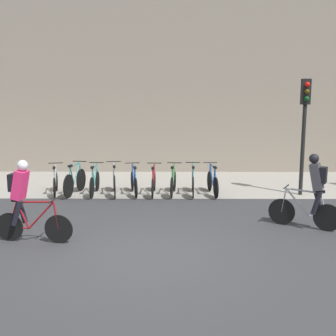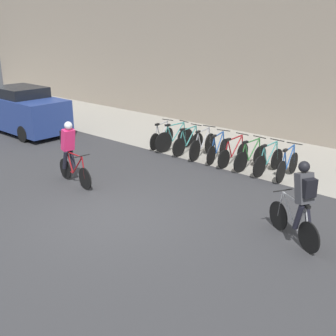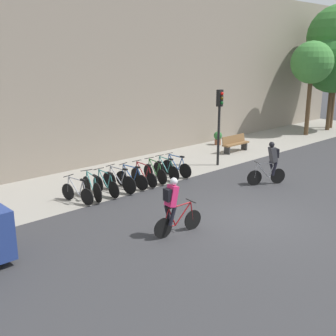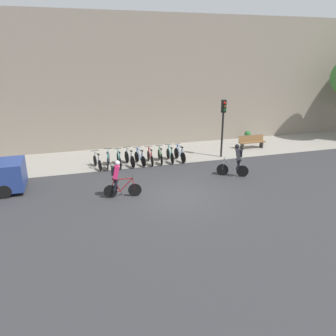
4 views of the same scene
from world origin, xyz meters
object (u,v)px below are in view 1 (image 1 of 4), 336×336
at_px(parked_bike_8, 213,182).
at_px(parked_bike_2, 95,182).
at_px(parked_bike_1, 75,181).
at_px(traffic_light_pole, 305,115).
at_px(cyclist_grey, 313,189).
at_px(parked_bike_3, 114,181).
at_px(parked_bike_0, 55,182).
at_px(cyclist_pink, 23,198).
at_px(parked_bike_5, 154,182).
at_px(parked_bike_6, 173,182).
at_px(parked_bike_4, 134,182).
at_px(parked_bike_7, 193,182).

bearing_deg(parked_bike_8, parked_bike_2, -179.99).
bearing_deg(parked_bike_1, traffic_light_pole, -0.19).
distance_m(cyclist_grey, traffic_light_pole, 3.81).
distance_m(cyclist_grey, parked_bike_3, 6.10).
bearing_deg(traffic_light_pole, parked_bike_8, 179.54).
xyz_separation_m(parked_bike_1, parked_bike_3, (1.23, -0.00, -0.01)).
relative_size(parked_bike_2, parked_bike_3, 0.94).
bearing_deg(parked_bike_0, parked_bike_3, 0.01).
bearing_deg(parked_bike_1, cyclist_pink, -90.99).
relative_size(parked_bike_5, parked_bike_6, 1.03).
distance_m(parked_bike_0, parked_bike_3, 1.84).
distance_m(parked_bike_2, parked_bike_5, 1.84).
height_order(parked_bike_2, parked_bike_8, parked_bike_8).
xyz_separation_m(parked_bike_1, parked_bike_5, (2.45, -0.00, -0.04)).
bearing_deg(cyclist_pink, parked_bike_3, 73.27).
distance_m(parked_bike_6, traffic_light_pole, 4.47).
bearing_deg(parked_bike_3, parked_bike_6, 0.00).
xyz_separation_m(parked_bike_0, parked_bike_6, (3.68, 0.00, 0.01)).
bearing_deg(cyclist_grey, parked_bike_6, 132.79).
distance_m(cyclist_grey, parked_bike_5, 5.14).
relative_size(cyclist_pink, traffic_light_pole, 0.49).
bearing_deg(parked_bike_8, parked_bike_5, -179.96).
relative_size(cyclist_grey, traffic_light_pole, 0.50).
bearing_deg(parked_bike_3, cyclist_pink, -106.73).
distance_m(parked_bike_0, traffic_light_pole, 7.92).
bearing_deg(parked_bike_0, parked_bike_4, -0.01).
height_order(parked_bike_6, traffic_light_pole, traffic_light_pole).
height_order(cyclist_pink, parked_bike_4, cyclist_pink).
distance_m(parked_bike_8, traffic_light_pole, 3.43).
relative_size(parked_bike_1, parked_bike_3, 0.97).
distance_m(parked_bike_0, parked_bike_6, 3.68).
xyz_separation_m(parked_bike_0, parked_bike_2, (1.22, -0.00, 0.01)).
xyz_separation_m(cyclist_grey, parked_bike_0, (-6.85, 3.43, -0.57)).
bearing_deg(parked_bike_5, parked_bike_4, 179.91).
relative_size(parked_bike_0, parked_bike_2, 0.95).
distance_m(parked_bike_5, traffic_light_pole, 5.03).
distance_m(cyclist_pink, parked_bike_8, 6.18).
relative_size(parked_bike_2, parked_bike_7, 1.00).
bearing_deg(parked_bike_3, parked_bike_2, -179.96).
bearing_deg(traffic_light_pole, parked_bike_3, 179.78).
xyz_separation_m(cyclist_pink, traffic_light_pole, (7.11, 4.31, 1.51)).
relative_size(parked_bike_1, parked_bike_5, 1.03).
bearing_deg(parked_bike_2, parked_bike_4, -0.00).
bearing_deg(traffic_light_pole, parked_bike_2, 179.81).
bearing_deg(parked_bike_1, parked_bike_2, -0.15).
xyz_separation_m(cyclist_grey, parked_bike_5, (-3.79, 3.43, -0.57)).
height_order(cyclist_grey, parked_bike_2, cyclist_grey).
height_order(parked_bike_0, parked_bike_1, parked_bike_1).
relative_size(parked_bike_1, parked_bike_2, 1.03).
bearing_deg(parked_bike_6, parked_bike_5, -179.85).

